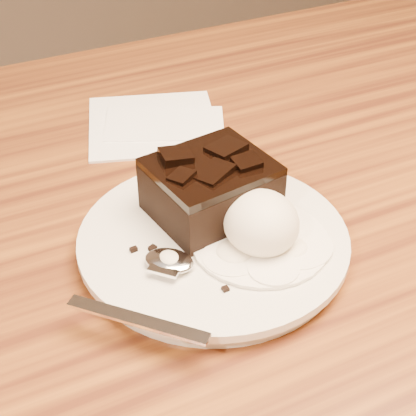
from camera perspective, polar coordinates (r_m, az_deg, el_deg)
name	(u,v)px	position (r m, az deg, el deg)	size (l,w,h in m)	color
plate	(213,243)	(0.56, 0.45, -3.06)	(0.23, 0.23, 0.02)	silver
brownie	(211,191)	(0.57, 0.22, 1.44)	(0.10, 0.08, 0.04)	black
ice_cream_scoop	(261,223)	(0.53, 4.58, -1.27)	(0.06, 0.06, 0.05)	white
melt_puddle	(260,242)	(0.55, 4.48, -2.92)	(0.11, 0.11, 0.00)	white
spoon	(169,262)	(0.52, -3.33, -4.68)	(0.03, 0.16, 0.01)	silver
napkin	(153,123)	(0.75, -4.76, 7.26)	(0.14, 0.14, 0.01)	white
crumb_a	(153,248)	(0.54, -4.78, -3.47)	(0.01, 0.01, 0.00)	black
crumb_b	(225,289)	(0.50, 1.50, -6.96)	(0.01, 0.01, 0.00)	black
crumb_c	(134,250)	(0.54, -6.40, -3.56)	(0.01, 0.00, 0.00)	black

